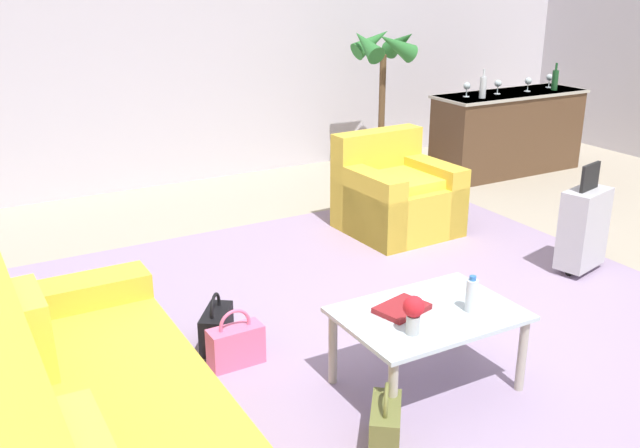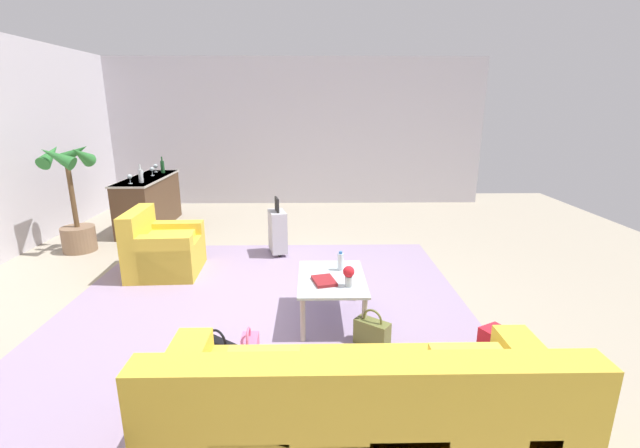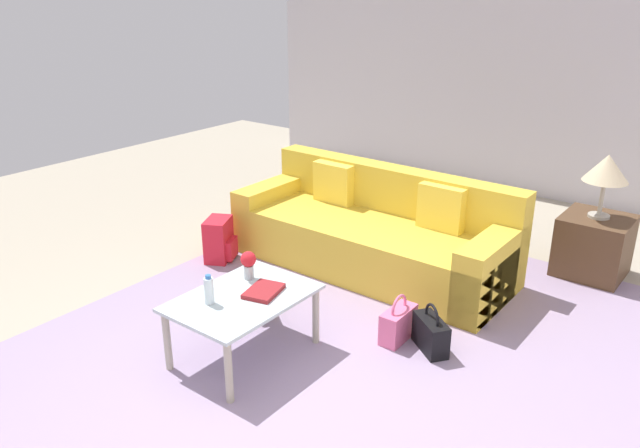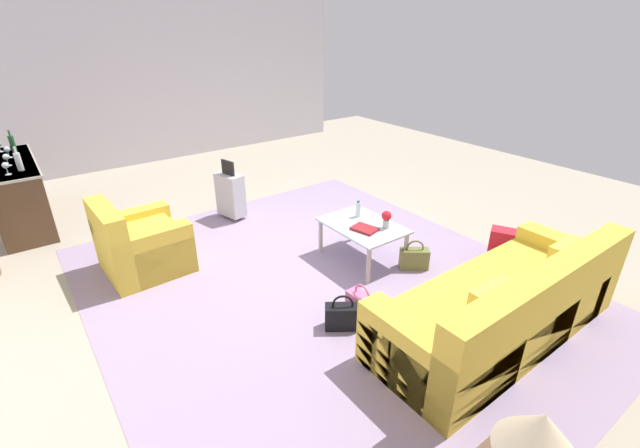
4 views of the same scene
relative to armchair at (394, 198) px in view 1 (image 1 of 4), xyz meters
The scene contains 20 objects.
ground_plane 1.91m from the armchair, 118.32° to the right, with size 12.00×12.00×0.00m, color #A89E89.
wall_back 2.85m from the armchair, 110.54° to the left, with size 10.24×0.12×3.10m, color silver.
area_rug 2.12m from the armchair, 135.62° to the right, with size 5.20×4.40×0.01m, color #9984A3.
armchair is the anchor object (origin of this frame).
coffee_table 2.53m from the armchair, 120.93° to the right, with size 0.95×0.67×0.46m.
water_bottle 2.53m from the armchair, 115.84° to the right, with size 0.06×0.06×0.20m.
coffee_table_book 2.53m from the armchair, 124.20° to the right, with size 0.27×0.20×0.03m, color maroon.
flower_vase 2.78m from the armchair, 123.24° to the right, with size 0.11×0.11×0.21m.
bar_console 2.40m from the armchair, 22.99° to the left, with size 1.80×0.61×0.90m.
wine_glass_leftmost 1.99m from the armchair, 31.20° to the left, with size 0.08×0.08×0.15m.
wine_glass_left_of_centre 2.32m from the armchair, 25.04° to the left, with size 0.08×0.08×0.15m.
wine_glass_right_of_centre 2.67m from the armchair, 20.49° to the left, with size 0.08×0.08×0.15m.
wine_glass_rightmost 3.07m from the armchair, 19.17° to the left, with size 0.08×0.08×0.15m.
wine_bottle_clear 2.01m from the armchair, 26.00° to the left, with size 0.07×0.07×0.30m.
wine_bottle_green 2.95m from the armchair, 16.71° to the left, with size 0.07×0.07×0.30m.
suitcase_silver 1.63m from the armchair, 64.38° to the right, with size 0.44×0.31×0.85m.
handbag_pink 2.57m from the armchair, 145.79° to the right, with size 0.32×0.15×0.36m.
handbag_olive 3.10m from the armchair, 125.69° to the right, with size 0.31×0.34×0.36m.
handbag_black 2.45m from the armchair, 150.90° to the right, with size 0.30×0.34×0.36m.
potted_palm 1.84m from the armchair, 59.54° to the left, with size 0.64×0.64×1.63m.
Camera 1 is at (-2.59, -3.19, 2.19)m, focal length 40.00 mm.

